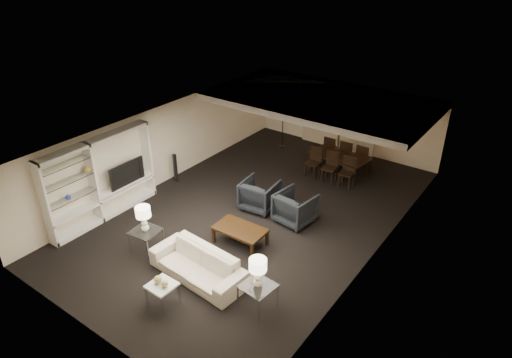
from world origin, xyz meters
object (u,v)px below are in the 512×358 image
object	(u,v)px
armchair_left	(260,195)
table_lamp_left	(144,219)
chair_nr	(347,173)
chair_fr	(364,158)
floor_lamp	(283,125)
table_lamp_right	(258,273)
chair_fm	(347,153)
vase_amber	(87,168)
floor_speaker	(175,168)
marble_table	(163,294)
chair_nm	(329,167)
side_table_right	(258,297)
side_table_left	(147,241)
sofa	(198,265)
pendant_light	(328,117)
television	(124,172)
vase_blue	(68,196)
chair_fl	(332,149)
dining_table	(338,165)
armchair_right	(295,208)
coffee_table	(240,236)

from	to	relation	value
armchair_left	table_lamp_left	size ratio (longest dim) A/B	1.44
chair_nr	chair_fr	world-z (taller)	same
chair_fr	floor_lamp	world-z (taller)	floor_lamp
table_lamp_right	chair_fm	world-z (taller)	table_lamp_right
vase_amber	floor_speaker	bearing A→B (deg)	87.88
marble_table	chair_nm	bearing A→B (deg)	87.94
armchair_left	side_table_right	distance (m)	4.02
side_table_left	chair_nr	size ratio (longest dim) A/B	0.67
sofa	floor_speaker	distance (m)	4.83
table_lamp_right	chair_fr	xyz separation A→B (m)	(-0.85, 7.24, -0.46)
pendant_light	floor_lamp	bearing A→B (deg)	159.84
table_lamp_left	floor_lamp	xyz separation A→B (m)	(-0.72, 7.33, -0.07)
television	vase_blue	xyz separation A→B (m)	(-0.03, -1.79, 0.05)
side_table_right	chair_fl	bearing A→B (deg)	105.78
chair_fm	chair_fr	world-z (taller)	same
armchair_left	vase_blue	distance (m)	5.12
chair_nm	side_table_left	bearing A→B (deg)	-111.29
side_table_left	chair_nr	distance (m)	6.47
pendant_light	chair_nr	bearing A→B (deg)	-28.32
sofa	vase_amber	size ratio (longest dim) A/B	12.83
armchair_left	dining_table	world-z (taller)	armchair_left
chair_nr	television	bearing A→B (deg)	-139.13
side_table_left	vase_amber	bearing A→B (deg)	177.62
sofa	floor_lamp	world-z (taller)	floor_lamp
dining_table	vase_amber	bearing A→B (deg)	-115.22
side_table_right	chair_nm	size ratio (longest dim) A/B	0.67
side_table_right	chair_fl	xyz separation A→B (m)	(-2.05, 7.24, 0.18)
armchair_right	vase_amber	xyz separation A→B (m)	(-4.44, -3.21, 1.21)
armchair_left	side_table_left	world-z (taller)	armchair_left
side_table_left	side_table_right	world-z (taller)	same
pendant_light	floor_lamp	world-z (taller)	pendant_light
floor_speaker	chair_fm	size ratio (longest dim) A/B	0.97
table_lamp_left	dining_table	size ratio (longest dim) A/B	0.36
television	floor_speaker	distance (m)	1.98
armchair_right	vase_blue	size ratio (longest dim) A/B	6.26
pendant_light	chair_fm	bearing A→B (deg)	56.27
armchair_left	table_lamp_left	world-z (taller)	table_lamp_left
chair_fm	side_table_right	bearing A→B (deg)	96.46
sofa	armchair_right	xyz separation A→B (m)	(0.60, 3.30, 0.10)
dining_table	chair_nm	bearing A→B (deg)	-83.05
chair_fm	floor_lamp	distance (m)	2.71
vase_amber	chair_fr	bearing A→B (deg)	56.75
side_table_left	vase_blue	world-z (taller)	vase_blue
pendant_light	vase_blue	world-z (taller)	pendant_light
sofa	vase_blue	size ratio (longest dim) A/B	15.31
armchair_left	side_table_right	xyz separation A→B (m)	(2.30, -3.30, -0.14)
television	sofa	bearing A→B (deg)	-107.32
floor_lamp	side_table_left	bearing A→B (deg)	-84.36
pendant_light	coffee_table	bearing A→B (deg)	-87.37
vase_amber	floor_lamp	bearing A→B (deg)	78.96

